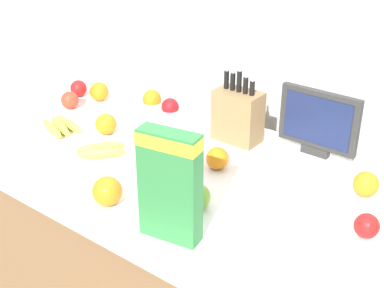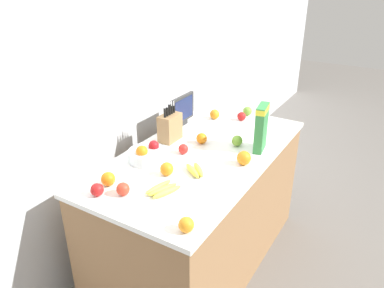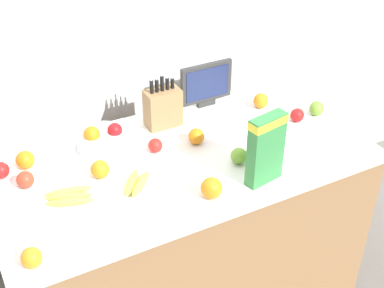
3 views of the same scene
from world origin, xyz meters
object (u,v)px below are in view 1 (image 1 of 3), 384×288
(knife_block, at_px, (238,115))
(apple_middle, at_px, (198,197))
(small_monitor, at_px, (318,121))
(apple_by_knife_block, at_px, (367,226))
(cereal_box, at_px, (170,182))
(apple_rear, at_px, (176,141))
(orange_front_right, at_px, (106,124))
(banana_bunch_left, at_px, (60,126))
(apple_front, at_px, (79,88))
(fruit_bowl, at_px, (160,112))
(orange_front_center, at_px, (107,191))
(orange_back_center, at_px, (366,184))
(orange_near_bowl, at_px, (99,92))
(apple_rightmost, at_px, (70,100))
(orange_by_cereal, at_px, (217,158))
(banana_bunch_right, at_px, (101,150))

(knife_block, height_order, apple_middle, knife_block)
(small_monitor, xyz_separation_m, apple_by_knife_block, (0.32, -0.35, -0.09))
(cereal_box, relative_size, apple_middle, 4.17)
(apple_rear, bearing_deg, orange_front_right, -166.98)
(knife_block, height_order, banana_bunch_left, knife_block)
(apple_front, xyz_separation_m, apple_rear, (0.66, -0.13, -0.00))
(fruit_bowl, bearing_deg, apple_by_knife_block, -13.88)
(apple_rear, bearing_deg, apple_by_knife_block, -6.58)
(banana_bunch_left, xyz_separation_m, orange_front_center, (0.52, -0.25, 0.03))
(orange_back_center, relative_size, orange_near_bowl, 0.96)
(banana_bunch_left, height_order, orange_near_bowl, orange_near_bowl)
(apple_by_knife_block, xyz_separation_m, orange_back_center, (-0.08, 0.20, 0.00))
(orange_back_center, relative_size, orange_front_right, 0.97)
(apple_front, bearing_deg, orange_back_center, -0.59)
(fruit_bowl, bearing_deg, apple_front, -177.86)
(apple_rightmost, distance_m, orange_back_center, 1.24)
(fruit_bowl, relative_size, apple_rightmost, 3.23)
(banana_bunch_left, bearing_deg, apple_by_knife_block, 3.25)
(fruit_bowl, distance_m, orange_near_bowl, 0.35)
(knife_block, bearing_deg, orange_front_center, -96.11)
(knife_block, bearing_deg, banana_bunch_left, -149.25)
(apple_middle, xyz_separation_m, orange_front_center, (-0.22, -0.15, 0.01))
(orange_front_center, bearing_deg, cereal_box, -1.23)
(orange_back_center, bearing_deg, apple_rear, -169.96)
(apple_front, bearing_deg, apple_rightmost, -56.46)
(apple_by_knife_block, relative_size, orange_front_center, 0.77)
(orange_by_cereal, bearing_deg, orange_front_center, -109.12)
(banana_bunch_left, bearing_deg, apple_rightmost, 129.06)
(small_monitor, relative_size, banana_bunch_right, 1.57)
(fruit_bowl, xyz_separation_m, apple_rear, (0.20, -0.15, -0.01))
(apple_by_knife_block, relative_size, orange_near_bowl, 0.84)
(banana_bunch_right, bearing_deg, cereal_box, -22.93)
(banana_bunch_right, relative_size, apple_rightmost, 2.45)
(banana_bunch_right, height_order, orange_front_right, orange_front_right)
(orange_by_cereal, bearing_deg, orange_near_bowl, 166.86)
(apple_by_knife_block, height_order, apple_rear, apple_by_knife_block)
(orange_near_bowl, relative_size, orange_front_center, 0.91)
(apple_rear, relative_size, orange_by_cereal, 0.88)
(apple_middle, bearing_deg, orange_by_cereal, 112.17)
(fruit_bowl, relative_size, banana_bunch_left, 1.17)
(cereal_box, height_order, banana_bunch_right, cereal_box)
(apple_middle, relative_size, orange_front_right, 0.93)
(banana_bunch_right, bearing_deg, orange_back_center, 20.71)
(small_monitor, bearing_deg, orange_by_cereal, -126.24)
(orange_near_bowl, bearing_deg, orange_front_right, -39.12)
(fruit_bowl, distance_m, orange_by_cereal, 0.43)
(cereal_box, distance_m, orange_front_right, 0.70)
(cereal_box, bearing_deg, banana_bunch_right, 146.93)
(apple_rear, distance_m, orange_back_center, 0.66)
(cereal_box, xyz_separation_m, fruit_bowl, (-0.51, 0.55, -0.13))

